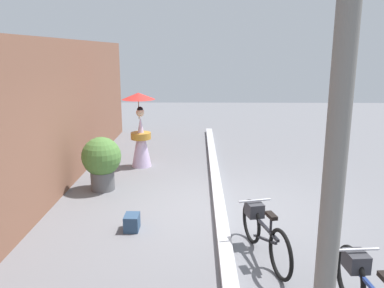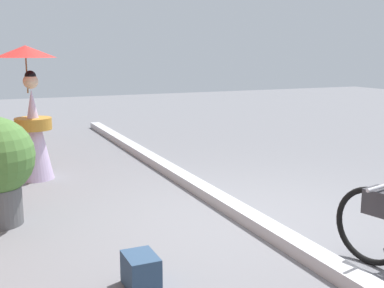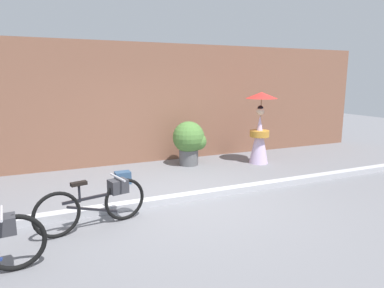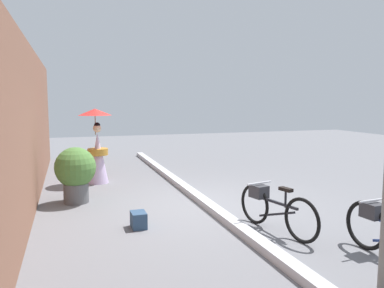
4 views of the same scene
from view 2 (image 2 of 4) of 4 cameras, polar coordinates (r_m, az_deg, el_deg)
name	(u,v)px [view 2 (image 2 of 4)]	position (r m, az deg, el deg)	size (l,w,h in m)	color
ground_plane	(250,224)	(5.06, 6.81, -9.27)	(30.00, 30.00, 0.00)	slate
sidewalk_curb	(250,218)	(5.04, 6.83, -8.63)	(14.00, 0.20, 0.12)	#B2B2B7
person_with_parasol	(32,113)	(6.90, -18.31, 3.46)	(0.80, 0.80, 1.81)	silver
backpack_on_pavement	(142,270)	(3.74, -5.93, -14.54)	(0.31, 0.23, 0.25)	navy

